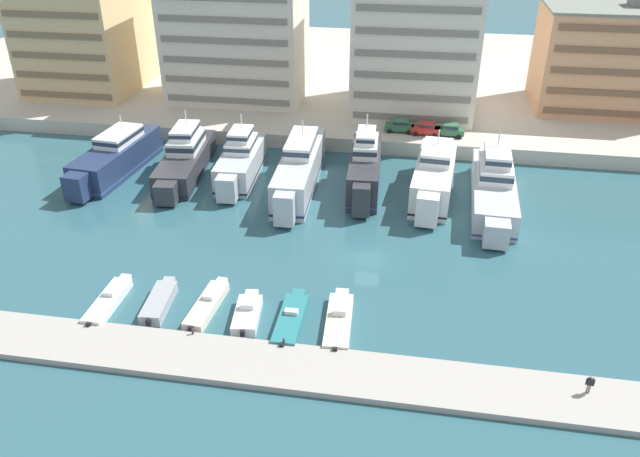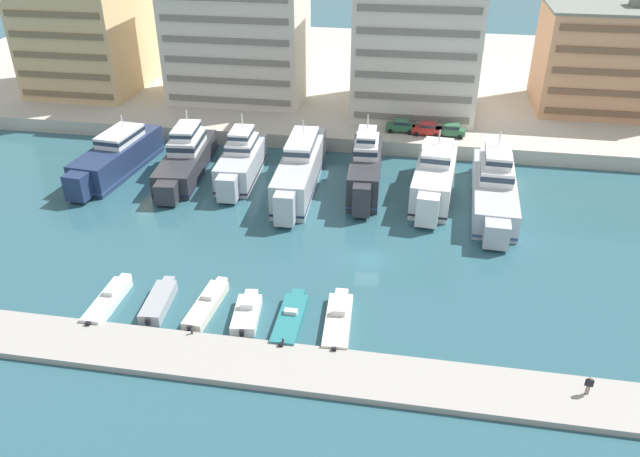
{
  "view_description": "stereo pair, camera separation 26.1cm",
  "coord_description": "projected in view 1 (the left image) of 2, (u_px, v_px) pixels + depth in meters",
  "views": [
    {
      "loc": [
        4.05,
        -54.11,
        34.74
      ],
      "look_at": [
        -5.2,
        1.11,
        2.5
      ],
      "focal_mm": 35.0,
      "sensor_mm": 36.0,
      "label": 1
    },
    {
      "loc": [
        4.31,
        -54.07,
        34.74
      ],
      "look_at": [
        -5.2,
        1.11,
        2.5
      ],
      "focal_mm": 35.0,
      "sensor_mm": 36.0,
      "label": 2
    }
  ],
  "objects": [
    {
      "name": "ground_plane",
      "position": [
        368.0,
        259.0,
        64.17
      ],
      "size": [
        400.0,
        400.0,
        0.0
      ],
      "primitive_type": "plane",
      "color": "#2D5B66"
    },
    {
      "name": "motorboat_cream_center_right",
      "position": [
        339.0,
        320.0,
        54.78
      ],
      "size": [
        2.65,
        8.76,
        1.35
      ],
      "color": "beige",
      "rests_on": "ground"
    },
    {
      "name": "motorboat_white_center_left",
      "position": [
        247.0,
        313.0,
        55.49
      ],
      "size": [
        2.73,
        6.29,
        1.5
      ],
      "color": "white",
      "rests_on": "ground"
    },
    {
      "name": "bollard_west_mid",
      "position": [
        284.0,
        341.0,
        51.64
      ],
      "size": [
        0.2,
        0.2,
        0.61
      ],
      "color": "#2D2D33",
      "rests_on": "pier_dock"
    },
    {
      "name": "motorboat_grey_left",
      "position": [
        159.0,
        302.0,
        56.92
      ],
      "size": [
        2.38,
        6.81,
        1.08
      ],
      "color": "#9EA3A8",
      "rests_on": "ground"
    },
    {
      "name": "yacht_white_center_right",
      "position": [
        434.0,
        176.0,
        75.88
      ],
      "size": [
        5.64,
        18.4,
        7.53
      ],
      "color": "white",
      "rests_on": "ground"
    },
    {
      "name": "car_green_mid_left",
      "position": [
        450.0,
        130.0,
        87.74
      ],
      "size": [
        4.14,
        1.99,
        1.8
      ],
      "color": "#2D6642",
      "rests_on": "quay_promenade"
    },
    {
      "name": "motorboat_cream_mid_left",
      "position": [
        207.0,
        305.0,
        56.68
      ],
      "size": [
        2.26,
        7.96,
        1.28
      ],
      "color": "beige",
      "rests_on": "ground"
    },
    {
      "name": "yacht_navy_far_left",
      "position": [
        116.0,
        157.0,
        81.48
      ],
      "size": [
        6.17,
        19.25,
        7.0
      ],
      "color": "navy",
      "rests_on": "ground"
    },
    {
      "name": "yacht_silver_mid_left",
      "position": [
        240.0,
        161.0,
        80.11
      ],
      "size": [
        4.94,
        15.73,
        7.93
      ],
      "color": "silver",
      "rests_on": "ground"
    },
    {
      "name": "apartment_block_left",
      "position": [
        236.0,
        30.0,
        98.07
      ],
      "size": [
        21.73,
        13.19,
        23.67
      ],
      "color": "silver",
      "rests_on": "quay_promenade"
    },
    {
      "name": "motorboat_white_far_left",
      "position": [
        109.0,
        301.0,
        57.16
      ],
      "size": [
        1.81,
        7.89,
        1.31
      ],
      "color": "white",
      "rests_on": "ground"
    },
    {
      "name": "yacht_silver_center_left",
      "position": [
        299.0,
        168.0,
        77.75
      ],
      "size": [
        4.78,
        22.22,
        7.72
      ],
      "color": "silver",
      "rests_on": "ground"
    },
    {
      "name": "apartment_block_mid_left",
      "position": [
        418.0,
        28.0,
        92.43
      ],
      "size": [
        18.42,
        17.58,
        26.59
      ],
      "color": "silver",
      "rests_on": "quay_promenade"
    },
    {
      "name": "pedestrian_near_edge",
      "position": [
        590.0,
        383.0,
        46.51
      ],
      "size": [
        0.63,
        0.27,
        1.64
      ],
      "color": "#7A6B56",
      "rests_on": "pier_dock"
    },
    {
      "name": "motorboat_teal_center",
      "position": [
        291.0,
        319.0,
        54.98
      ],
      "size": [
        2.19,
        8.18,
        1.13
      ],
      "color": "teal",
      "rests_on": "ground"
    },
    {
      "name": "yacht_charcoal_center",
      "position": [
        365.0,
        168.0,
        77.22
      ],
      "size": [
        4.47,
        17.04,
        8.88
      ],
      "color": "#333338",
      "rests_on": "ground"
    },
    {
      "name": "yacht_charcoal_left",
      "position": [
        185.0,
        158.0,
        81.41
      ],
      "size": [
        6.21,
        19.51,
        7.78
      ],
      "color": "#333338",
      "rests_on": "ground"
    },
    {
      "name": "apartment_block_center_left",
      "position": [
        608.0,
        58.0,
        95.13
      ],
      "size": [
        20.93,
        14.76,
        17.5
      ],
      "color": "tan",
      "rests_on": "quay_promenade"
    },
    {
      "name": "car_green_far_left",
      "position": [
        400.0,
        125.0,
        89.19
      ],
      "size": [
        4.13,
        1.99,
        1.8
      ],
      "color": "#2D6642",
      "rests_on": "quay_promenade"
    },
    {
      "name": "apartment_block_far_left",
      "position": [
        84.0,
        31.0,
        103.12
      ],
      "size": [
        17.2,
        18.27,
        20.92
      ],
      "color": "#E0BC84",
      "rests_on": "quay_promenade"
    },
    {
      "name": "quay_promenade",
      "position": [
        401.0,
        77.0,
        116.84
      ],
      "size": [
        180.0,
        70.0,
        2.07
      ],
      "primitive_type": "cube",
      "color": "beige",
      "rests_on": "ground"
    },
    {
      "name": "car_red_left",
      "position": [
        426.0,
        128.0,
        88.21
      ],
      "size": [
        4.19,
        2.1,
        1.8
      ],
      "color": "red",
      "rests_on": "quay_promenade"
    },
    {
      "name": "pier_dock",
      "position": [
        346.0,
        374.0,
        49.1
      ],
      "size": [
        120.0,
        5.28,
        0.55
      ],
      "primitive_type": "cube",
      "color": "#A8A399",
      "rests_on": "ground"
    },
    {
      "name": "yacht_silver_mid_right",
      "position": [
        494.0,
        186.0,
        73.78
      ],
      "size": [
        5.57,
        21.63,
        8.18
      ],
      "color": "silver",
      "rests_on": "ground"
    },
    {
      "name": "bollard_west",
      "position": [
        192.0,
        331.0,
        52.77
      ],
      "size": [
        0.2,
        0.2,
        0.61
      ],
      "color": "#2D2D33",
      "rests_on": "pier_dock"
    }
  ]
}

